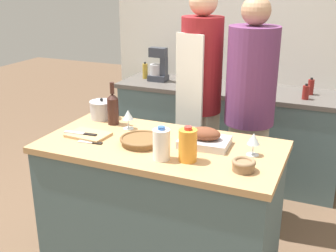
{
  "coord_description": "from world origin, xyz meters",
  "views": [
    {
      "loc": [
        0.98,
        -2.18,
        1.88
      ],
      "look_at": [
        0.0,
        0.11,
        0.99
      ],
      "focal_mm": 45.0,
      "sensor_mm": 36.0,
      "label": 1
    }
  ],
  "objects_px": {
    "roasting_pan": "(205,139)",
    "knife_paring": "(91,142)",
    "condiment_bottle_extra": "(306,92)",
    "knife_chef": "(82,133)",
    "condiment_bottle_short": "(145,71)",
    "cutting_board": "(88,135)",
    "stand_mixer": "(158,67)",
    "condiment_bottle_tall": "(311,87)",
    "wine_bottle_green": "(113,108)",
    "wine_glass_left": "(254,140)",
    "wicker_basket": "(142,140)",
    "person_cook_guest": "(250,107)",
    "mixing_bowl": "(244,165)",
    "wine_glass_right": "(128,116)",
    "stock_pot": "(102,110)",
    "person_cook_aproned": "(201,93)",
    "milk_jug": "(161,144)",
    "juice_jug": "(188,145)"
  },
  "relations": [
    {
      "from": "knife_chef",
      "to": "condiment_bottle_tall",
      "type": "bearing_deg",
      "value": 53.95
    },
    {
      "from": "wicker_basket",
      "to": "wine_glass_right",
      "type": "height_order",
      "value": "wine_glass_right"
    },
    {
      "from": "stock_pot",
      "to": "wine_glass_left",
      "type": "bearing_deg",
      "value": -11.42
    },
    {
      "from": "wine_glass_left",
      "to": "condiment_bottle_tall",
      "type": "bearing_deg",
      "value": 83.98
    },
    {
      "from": "wicker_basket",
      "to": "condiment_bottle_extra",
      "type": "distance_m",
      "value": 1.69
    },
    {
      "from": "wine_glass_right",
      "to": "condiment_bottle_extra",
      "type": "height_order",
      "value": "wine_glass_right"
    },
    {
      "from": "knife_paring",
      "to": "stand_mixer",
      "type": "height_order",
      "value": "stand_mixer"
    },
    {
      "from": "stand_mixer",
      "to": "mixing_bowl",
      "type": "bearing_deg",
      "value": -53.44
    },
    {
      "from": "roasting_pan",
      "to": "wicker_basket",
      "type": "relative_size",
      "value": 1.14
    },
    {
      "from": "mixing_bowl",
      "to": "juice_jug",
      "type": "distance_m",
      "value": 0.32
    },
    {
      "from": "wine_glass_left",
      "to": "wicker_basket",
      "type": "bearing_deg",
      "value": -171.26
    },
    {
      "from": "knife_chef",
      "to": "condiment_bottle_short",
      "type": "distance_m",
      "value": 1.72
    },
    {
      "from": "cutting_board",
      "to": "juice_jug",
      "type": "relative_size",
      "value": 1.34
    },
    {
      "from": "cutting_board",
      "to": "stand_mixer",
      "type": "height_order",
      "value": "stand_mixer"
    },
    {
      "from": "wicker_basket",
      "to": "knife_paring",
      "type": "xyz_separation_m",
      "value": [
        -0.3,
        -0.11,
        -0.02
      ]
    },
    {
      "from": "wine_bottle_green",
      "to": "wine_glass_left",
      "type": "xyz_separation_m",
      "value": [
        1.01,
        -0.15,
        -0.02
      ]
    },
    {
      "from": "knife_chef",
      "to": "condiment_bottle_extra",
      "type": "distance_m",
      "value": 1.95
    },
    {
      "from": "condiment_bottle_extra",
      "to": "knife_chef",
      "type": "bearing_deg",
      "value": -128.46
    },
    {
      "from": "condiment_bottle_extra",
      "to": "wine_bottle_green",
      "type": "bearing_deg",
      "value": -132.95
    },
    {
      "from": "roasting_pan",
      "to": "knife_paring",
      "type": "distance_m",
      "value": 0.7
    },
    {
      "from": "milk_jug",
      "to": "condiment_bottle_tall",
      "type": "bearing_deg",
      "value": 71.1
    },
    {
      "from": "cutting_board",
      "to": "wine_glass_right",
      "type": "bearing_deg",
      "value": 53.08
    },
    {
      "from": "wicker_basket",
      "to": "person_cook_guest",
      "type": "height_order",
      "value": "person_cook_guest"
    },
    {
      "from": "milk_jug",
      "to": "knife_paring",
      "type": "relative_size",
      "value": 1.2
    },
    {
      "from": "milk_jug",
      "to": "person_cook_guest",
      "type": "height_order",
      "value": "person_cook_guest"
    },
    {
      "from": "mixing_bowl",
      "to": "condiment_bottle_short",
      "type": "distance_m",
      "value": 2.28
    },
    {
      "from": "wine_glass_left",
      "to": "person_cook_guest",
      "type": "xyz_separation_m",
      "value": [
        -0.19,
        0.72,
        -0.03
      ]
    },
    {
      "from": "mixing_bowl",
      "to": "knife_chef",
      "type": "height_order",
      "value": "mixing_bowl"
    },
    {
      "from": "wicker_basket",
      "to": "milk_jug",
      "type": "distance_m",
      "value": 0.26
    },
    {
      "from": "cutting_board",
      "to": "mixing_bowl",
      "type": "height_order",
      "value": "mixing_bowl"
    },
    {
      "from": "wine_glass_left",
      "to": "knife_chef",
      "type": "relative_size",
      "value": 0.58
    },
    {
      "from": "roasting_pan",
      "to": "wine_bottle_green",
      "type": "xyz_separation_m",
      "value": [
        -0.71,
        0.13,
        0.07
      ]
    },
    {
      "from": "wine_glass_left",
      "to": "person_cook_guest",
      "type": "relative_size",
      "value": 0.08
    },
    {
      "from": "mixing_bowl",
      "to": "condiment_bottle_extra",
      "type": "height_order",
      "value": "condiment_bottle_extra"
    },
    {
      "from": "knife_chef",
      "to": "juice_jug",
      "type": "bearing_deg",
      "value": -6.07
    },
    {
      "from": "mixing_bowl",
      "to": "knife_paring",
      "type": "distance_m",
      "value": 0.96
    },
    {
      "from": "stand_mixer",
      "to": "condiment_bottle_tall",
      "type": "distance_m",
      "value": 1.45
    },
    {
      "from": "wine_glass_right",
      "to": "stock_pot",
      "type": "bearing_deg",
      "value": 156.41
    },
    {
      "from": "wine_bottle_green",
      "to": "knife_chef",
      "type": "distance_m",
      "value": 0.31
    },
    {
      "from": "juice_jug",
      "to": "condiment_bottle_tall",
      "type": "xyz_separation_m",
      "value": [
        0.48,
        1.78,
        -0.04
      ]
    },
    {
      "from": "roasting_pan",
      "to": "condiment_bottle_short",
      "type": "bearing_deg",
      "value": 127.08
    },
    {
      "from": "person_cook_aproned",
      "to": "wine_glass_left",
      "type": "bearing_deg",
      "value": -35.28
    },
    {
      "from": "wine_glass_right",
      "to": "wicker_basket",
      "type": "bearing_deg",
      "value": -45.69
    },
    {
      "from": "wine_bottle_green",
      "to": "wine_glass_right",
      "type": "distance_m",
      "value": 0.15
    },
    {
      "from": "stock_pot",
      "to": "wine_glass_right",
      "type": "bearing_deg",
      "value": -23.59
    },
    {
      "from": "wine_glass_left",
      "to": "condiment_bottle_extra",
      "type": "relative_size",
      "value": 0.99
    },
    {
      "from": "condiment_bottle_tall",
      "to": "condiment_bottle_short",
      "type": "distance_m",
      "value": 1.61
    },
    {
      "from": "milk_jug",
      "to": "wine_glass_left",
      "type": "distance_m",
      "value": 0.53
    },
    {
      "from": "condiment_bottle_short",
      "to": "person_cook_aproned",
      "type": "distance_m",
      "value": 1.15
    },
    {
      "from": "condiment_bottle_short",
      "to": "cutting_board",
      "type": "bearing_deg",
      "value": -76.14
    }
  ]
}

